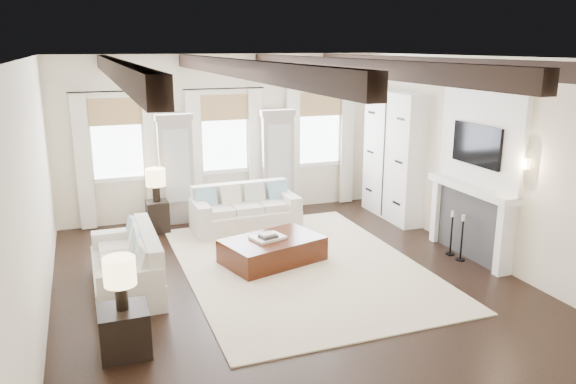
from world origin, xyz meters
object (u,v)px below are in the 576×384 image
object	(u,v)px
ottoman	(272,250)
side_table_back	(158,217)
sofa_back	(245,212)
side_table_front	(124,331)
sofa_left	(130,266)

from	to	relation	value
ottoman	side_table_back	bearing A→B (deg)	108.80
sofa_back	ottoman	bearing A→B (deg)	-91.82
sofa_back	ottoman	distance (m)	1.79
side_table_front	side_table_back	world-z (taller)	side_table_back
sofa_back	side_table_front	distance (m)	4.53
ottoman	side_table_front	distance (m)	3.15
sofa_back	sofa_left	distance (m)	3.03
sofa_left	side_table_back	world-z (taller)	sofa_left
sofa_back	side_table_front	size ratio (longest dim) A/B	3.69
sofa_left	side_table_back	xyz separation A→B (m)	(0.71, 2.40, -0.04)
ottoman	side_table_front	world-z (taller)	side_table_front
side_table_front	sofa_back	bearing A→B (deg)	56.72
sofa_back	side_table_back	world-z (taller)	sofa_back
sofa_back	side_table_back	distance (m)	1.60
sofa_back	ottoman	xyz separation A→B (m)	(-0.06, -1.78, -0.14)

